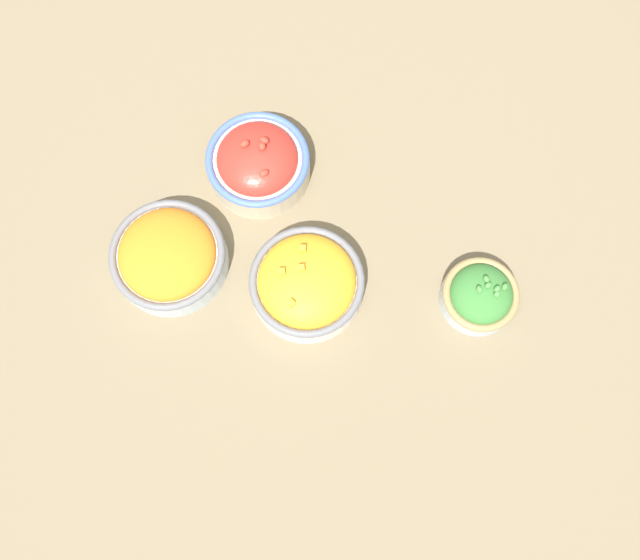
{
  "coord_description": "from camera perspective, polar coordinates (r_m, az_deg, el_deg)",
  "views": [
    {
      "loc": [
        0.19,
        -0.22,
        1.06
      ],
      "look_at": [
        0.0,
        0.0,
        0.03
      ],
      "focal_mm": 40.0,
      "sensor_mm": 36.0,
      "label": 1
    }
  ],
  "objects": [
    {
      "name": "ground_plane",
      "position": [
        1.1,
        0.0,
        -0.43
      ],
      "size": [
        3.0,
        3.0,
        0.0
      ],
      "primitive_type": "plane",
      "color": "#75664C"
    },
    {
      "name": "bowl_cherry_tomatoes",
      "position": [
        1.13,
        -4.98,
        9.34
      ],
      "size": [
        0.16,
        0.16,
        0.09
      ],
      "color": "beige",
      "rests_on": "ground_plane"
    },
    {
      "name": "bowl_squash",
      "position": [
        1.06,
        -1.06,
        -0.22
      ],
      "size": [
        0.17,
        0.17,
        0.08
      ],
      "color": "silver",
      "rests_on": "ground_plane"
    },
    {
      "name": "bowl_broccoli",
      "position": [
        1.09,
        12.68,
        -1.21
      ],
      "size": [
        0.12,
        0.12,
        0.07
      ],
      "color": "#B2C1CC",
      "rests_on": "ground_plane"
    },
    {
      "name": "bowl_carrots",
      "position": [
        1.1,
        -12.04,
        1.88
      ],
      "size": [
        0.18,
        0.18,
        0.07
      ],
      "color": "#B2C1CC",
      "rests_on": "ground_plane"
    }
  ]
}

